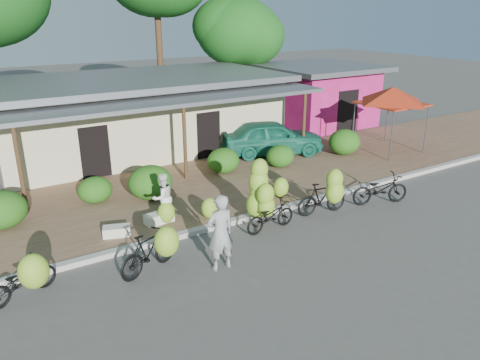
# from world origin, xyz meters

# --- Properties ---
(ground) EXTENTS (100.00, 100.00, 0.00)m
(ground) POSITION_xyz_m (0.00, 0.00, 0.00)
(ground) COLOR #4F4C49
(ground) RESTS_ON ground
(sidewalk) EXTENTS (60.00, 6.00, 0.12)m
(sidewalk) POSITION_xyz_m (0.00, 5.00, 0.06)
(sidewalk) COLOR #866748
(sidewalk) RESTS_ON ground
(curb) EXTENTS (60.00, 0.25, 0.15)m
(curb) POSITION_xyz_m (0.00, 2.00, 0.07)
(curb) COLOR #A8A399
(curb) RESTS_ON ground
(shop_main) EXTENTS (13.00, 8.50, 3.35)m
(shop_main) POSITION_xyz_m (0.00, 10.93, 1.72)
(shop_main) COLOR beige
(shop_main) RESTS_ON ground
(shop_pink) EXTENTS (6.00, 6.00, 3.25)m
(shop_pink) POSITION_xyz_m (10.50, 10.99, 1.67)
(shop_pink) COLOR #C21D7E
(shop_pink) RESTS_ON ground
(tree_near_right) EXTENTS (4.89, 4.74, 6.82)m
(tree_near_right) POSITION_xyz_m (7.31, 14.61, 5.01)
(tree_near_right) COLOR #462D1C
(tree_near_right) RESTS_ON ground
(hedge_0) EXTENTS (1.43, 1.29, 1.11)m
(hedge_0) POSITION_xyz_m (-6.36, 5.09, 0.68)
(hedge_0) COLOR #185413
(hedge_0) RESTS_ON sidewalk
(hedge_1) EXTENTS (1.12, 1.01, 0.88)m
(hedge_1) POSITION_xyz_m (-3.54, 5.58, 0.56)
(hedge_1) COLOR #185413
(hedge_1) RESTS_ON sidewalk
(hedge_2) EXTENTS (1.48, 1.33, 1.16)m
(hedge_2) POSITION_xyz_m (-1.86, 4.93, 0.70)
(hedge_2) COLOR #185413
(hedge_2) RESTS_ON sidewalk
(hedge_3) EXTENTS (1.27, 1.14, 0.99)m
(hedge_3) POSITION_xyz_m (1.52, 5.93, 0.62)
(hedge_3) COLOR #185413
(hedge_3) RESTS_ON sidewalk
(hedge_4) EXTENTS (1.16, 1.04, 0.90)m
(hedge_4) POSITION_xyz_m (3.83, 5.36, 0.57)
(hedge_4) COLOR #185413
(hedge_4) RESTS_ON sidewalk
(hedge_5) EXTENTS (1.43, 1.29, 1.12)m
(hedge_5) POSITION_xyz_m (7.24, 5.28, 0.68)
(hedge_5) COLOR #185413
(hedge_5) RESTS_ON sidewalk
(red_canopy) EXTENTS (3.50, 3.50, 2.86)m
(red_canopy) POSITION_xyz_m (9.33, 4.70, 2.61)
(red_canopy) COLOR #59595E
(red_canopy) RESTS_ON sidewalk
(bike_far_left) EXTENTS (1.75, 1.44, 1.31)m
(bike_far_left) POSITION_xyz_m (-6.36, 1.04, 0.55)
(bike_far_left) COLOR black
(bike_far_left) RESTS_ON ground
(bike_left) EXTENTS (1.85, 1.42, 1.40)m
(bike_left) POSITION_xyz_m (-3.53, 0.63, 0.63)
(bike_left) COLOR black
(bike_left) RESTS_ON ground
(bike_center) EXTENTS (1.73, 1.20, 2.06)m
(bike_center) POSITION_xyz_m (0.27, 1.35, 0.80)
(bike_center) COLOR black
(bike_center) RESTS_ON ground
(bike_right) EXTENTS (1.81, 1.26, 1.69)m
(bike_right) POSITION_xyz_m (2.34, 0.98, 0.71)
(bike_right) COLOR black
(bike_right) RESTS_ON ground
(bike_far_right) EXTENTS (2.07, 1.28, 1.03)m
(bike_far_right) POSITION_xyz_m (4.55, 0.76, 0.51)
(bike_far_right) COLOR black
(bike_far_right) RESTS_ON ground
(loose_banana_a) EXTENTS (0.53, 0.45, 0.66)m
(loose_banana_a) POSITION_xyz_m (-2.19, 2.90, 0.45)
(loose_banana_a) COLOR #92C330
(loose_banana_a) RESTS_ON sidewalk
(loose_banana_b) EXTENTS (0.52, 0.44, 0.65)m
(loose_banana_b) POSITION_xyz_m (-0.93, 2.52, 0.44)
(loose_banana_b) COLOR #92C330
(loose_banana_b) RESTS_ON sidewalk
(loose_banana_c) EXTENTS (0.56, 0.47, 0.69)m
(loose_banana_c) POSITION_xyz_m (1.93, 2.75, 0.47)
(loose_banana_c) COLOR #92C330
(loose_banana_c) RESTS_ON sidewalk
(sack_near) EXTENTS (0.89, 0.50, 0.30)m
(sack_near) POSITION_xyz_m (-2.38, 3.02, 0.27)
(sack_near) COLOR beige
(sack_near) RESTS_ON sidewalk
(sack_far) EXTENTS (0.83, 0.60, 0.28)m
(sack_far) POSITION_xyz_m (-3.72, 2.85, 0.26)
(sack_far) COLOR beige
(sack_far) RESTS_ON sidewalk
(vendor) EXTENTS (0.72, 0.48, 1.98)m
(vendor) POSITION_xyz_m (-2.00, -0.05, 0.99)
(vendor) COLOR gray
(vendor) RESTS_ON ground
(bystander) EXTENTS (0.82, 0.69, 1.48)m
(bystander) POSITION_xyz_m (-2.19, 3.10, 0.86)
(bystander) COLOR white
(bystander) RESTS_ON sidewalk
(teal_van) EXTENTS (4.78, 3.22, 1.51)m
(teal_van) POSITION_xyz_m (4.59, 7.00, 0.88)
(teal_van) COLOR #176951
(teal_van) RESTS_ON sidewalk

